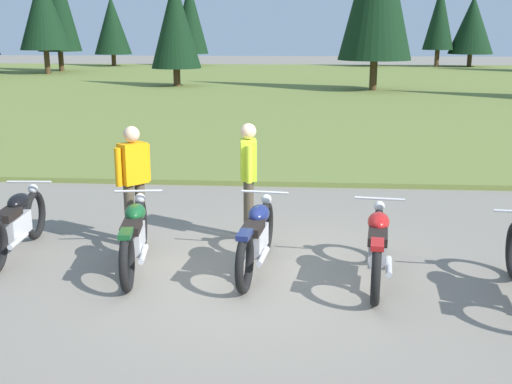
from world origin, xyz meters
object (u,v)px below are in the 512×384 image
Objects in this scene: motorcycle_british_green at (135,235)px; rider_checking_bike at (248,174)px; rider_with_back_turned at (134,178)px; motorcycle_navy at (257,237)px; motorcycle_black at (16,223)px; motorcycle_red at (378,245)px.

rider_checking_bike is (1.31, 1.30, 0.51)m from motorcycle_british_green.
motorcycle_british_green is 1.25× the size of rider_with_back_turned.
motorcycle_black is at bearing 174.02° from motorcycle_navy.
rider_with_back_turned is at bearing 104.21° from motorcycle_british_green.
motorcycle_navy and motorcycle_red have the same top height.
motorcycle_red is 2.27m from rider_checking_bike.
motorcycle_black is 1.26× the size of rider_with_back_turned.
rider_checking_bike is at bearing 44.72° from motorcycle_british_green.
rider_checking_bike is at bearing 16.60° from motorcycle_black.
rider_checking_bike reaches higher than motorcycle_red.
motorcycle_british_green and motorcycle_red have the same top height.
motorcycle_black is 1.26× the size of rider_checking_bike.
motorcycle_red is at bearing -8.91° from motorcycle_navy.
motorcycle_red is 1.26× the size of rider_checking_bike.
rider_with_back_turned is (-0.23, 0.92, 0.51)m from motorcycle_british_green.
rider_checking_bike reaches higher than motorcycle_black.
motorcycle_black is 3.24m from motorcycle_navy.
motorcycle_british_green and motorcycle_navy have the same top height.
rider_checking_bike is at bearing 99.44° from motorcycle_navy.
rider_with_back_turned reaches higher than motorcycle_red.
rider_checking_bike is (-0.21, 1.24, 0.51)m from motorcycle_navy.
motorcycle_black is 1.64m from rider_with_back_turned.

